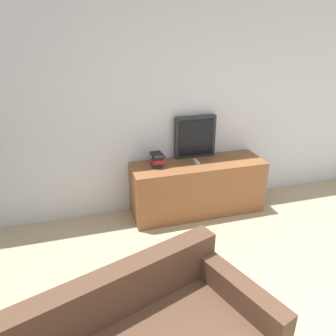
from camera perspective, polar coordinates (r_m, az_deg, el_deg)
The scene contains 5 objects.
wall_back at distance 4.16m, azimuth 2.51°, elevation 10.13°, with size 9.00×0.06×2.60m.
tv_stand at distance 4.26m, azimuth 5.16°, elevation -3.40°, with size 1.69×0.53×0.69m.
television at distance 4.22m, azimuth 4.74°, elevation 5.43°, with size 0.53×0.09×0.54m.
book_stack at distance 3.99m, azimuth -1.90°, elevation 1.51°, with size 0.15×0.24×0.16m.
remote_on_stand at distance 4.13m, azimuth 4.92°, elevation 1.17°, with size 0.05×0.15×0.02m.
Camera 1 is at (-1.31, -0.80, 2.27)m, focal length 35.00 mm.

